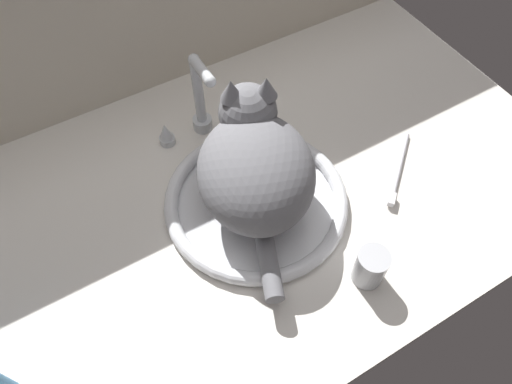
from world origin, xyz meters
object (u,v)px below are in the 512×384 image
(cat, at_px, (255,162))
(toothbrush, at_px, (398,170))
(sink_basin, at_px, (256,201))
(metal_jar, at_px, (370,267))
(faucet, at_px, (201,105))

(cat, xyz_separation_m, toothbrush, (0.27, -0.09, -0.10))
(sink_basin, xyz_separation_m, metal_jar, (0.09, -0.22, 0.03))
(sink_basin, height_order, toothbrush, sink_basin)
(sink_basin, relative_size, faucet, 1.76)
(sink_basin, relative_size, cat, 0.98)
(metal_jar, height_order, toothbrush, metal_jar)
(sink_basin, relative_size, metal_jar, 4.62)
(faucet, xyz_separation_m, cat, (0.01, -0.20, 0.03))
(faucet, bearing_deg, sink_basin, -90.00)
(sink_basin, xyz_separation_m, toothbrush, (0.28, -0.08, -0.01))
(cat, distance_m, metal_jar, 0.26)
(sink_basin, height_order, faucet, faucet)
(faucet, distance_m, toothbrush, 0.41)
(sink_basin, xyz_separation_m, faucet, (-0.00, 0.21, 0.06))
(cat, relative_size, toothbrush, 2.33)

